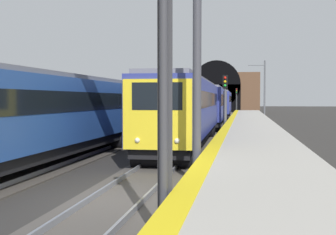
{
  "coord_description": "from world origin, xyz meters",
  "views": [
    {
      "loc": [
        -11.38,
        -3.31,
        2.79
      ],
      "look_at": [
        11.74,
        0.7,
        1.8
      ],
      "focal_mm": 46.93,
      "sensor_mm": 36.0,
      "label": 1
    }
  ],
  "objects_px": {
    "train_adjacent_platform": "(117,108)",
    "train_main_approaching": "(211,104)",
    "railway_signal_mid": "(225,98)",
    "railway_signal_near": "(164,58)",
    "catenary_mast_near": "(264,90)",
    "railway_signal_far": "(236,98)",
    "overhead_signal_gantry": "(74,15)"
  },
  "relations": [
    {
      "from": "train_adjacent_platform",
      "to": "train_main_approaching",
      "type": "bearing_deg",
      "value": 165.76
    },
    {
      "from": "train_adjacent_platform",
      "to": "railway_signal_mid",
      "type": "distance_m",
      "value": 9.71
    },
    {
      "from": "railway_signal_near",
      "to": "railway_signal_mid",
      "type": "height_order",
      "value": "railway_signal_near"
    },
    {
      "from": "railway_signal_mid",
      "to": "catenary_mast_near",
      "type": "relative_size",
      "value": 0.6
    },
    {
      "from": "train_main_approaching",
      "to": "railway_signal_mid",
      "type": "distance_m",
      "value": 10.44
    },
    {
      "from": "train_adjacent_platform",
      "to": "railway_signal_far",
      "type": "xyz_separation_m",
      "value": [
        58.65,
        -6.56,
        0.73
      ]
    },
    {
      "from": "overhead_signal_gantry",
      "to": "train_adjacent_platform",
      "type": "bearing_deg",
      "value": 10.3
    },
    {
      "from": "train_main_approaching",
      "to": "railway_signal_mid",
      "type": "xyz_separation_m",
      "value": [
        -10.26,
        -1.85,
        0.58
      ]
    },
    {
      "from": "railway_signal_mid",
      "to": "railway_signal_near",
      "type": "bearing_deg",
      "value": 0.0
    },
    {
      "from": "catenary_mast_near",
      "to": "train_main_approaching",
      "type": "bearing_deg",
      "value": 156.29
    },
    {
      "from": "railway_signal_mid",
      "to": "railway_signal_far",
      "type": "relative_size",
      "value": 0.95
    },
    {
      "from": "train_main_approaching",
      "to": "railway_signal_far",
      "type": "bearing_deg",
      "value": 176.61
    },
    {
      "from": "railway_signal_near",
      "to": "railway_signal_far",
      "type": "bearing_deg",
      "value": -180.0
    },
    {
      "from": "train_main_approaching",
      "to": "railway_signal_far",
      "type": "xyz_separation_m",
      "value": [
        41.26,
        -1.85,
        0.7
      ]
    },
    {
      "from": "railway_signal_near",
      "to": "train_main_approaching",
      "type": "bearing_deg",
      "value": -177.1
    },
    {
      "from": "train_adjacent_platform",
      "to": "railway_signal_mid",
      "type": "height_order",
      "value": "train_adjacent_platform"
    },
    {
      "from": "railway_signal_near",
      "to": "catenary_mast_near",
      "type": "bearing_deg",
      "value": 175.4
    },
    {
      "from": "railway_signal_far",
      "to": "overhead_signal_gantry",
      "type": "height_order",
      "value": "overhead_signal_gantry"
    },
    {
      "from": "train_adjacent_platform",
      "to": "railway_signal_far",
      "type": "height_order",
      "value": "railway_signal_far"
    },
    {
      "from": "railway_signal_near",
      "to": "railway_signal_far",
      "type": "height_order",
      "value": "railway_signal_near"
    },
    {
      "from": "railway_signal_mid",
      "to": "catenary_mast_near",
      "type": "distance_m",
      "value": 24.01
    },
    {
      "from": "train_main_approaching",
      "to": "catenary_mast_near",
      "type": "distance_m",
      "value": 14.71
    },
    {
      "from": "railway_signal_far",
      "to": "catenary_mast_near",
      "type": "height_order",
      "value": "catenary_mast_near"
    },
    {
      "from": "train_adjacent_platform",
      "to": "railway_signal_near",
      "type": "bearing_deg",
      "value": 19.8
    },
    {
      "from": "railway_signal_mid",
      "to": "overhead_signal_gantry",
      "type": "xyz_separation_m",
      "value": [
        -20.09,
        4.21,
        2.78
      ]
    },
    {
      "from": "railway_signal_mid",
      "to": "catenary_mast_near",
      "type": "xyz_separation_m",
      "value": [
        23.64,
        -4.02,
        1.15
      ]
    },
    {
      "from": "railway_signal_far",
      "to": "train_main_approaching",
      "type": "bearing_deg",
      "value": -2.57
    },
    {
      "from": "railway_signal_near",
      "to": "overhead_signal_gantry",
      "type": "relative_size",
      "value": 0.69
    },
    {
      "from": "railway_signal_far",
      "to": "train_adjacent_platform",
      "type": "bearing_deg",
      "value": -6.39
    },
    {
      "from": "train_main_approaching",
      "to": "overhead_signal_gantry",
      "type": "distance_m",
      "value": 30.63
    },
    {
      "from": "railway_signal_far",
      "to": "catenary_mast_near",
      "type": "bearing_deg",
      "value": 8.21
    },
    {
      "from": "train_main_approaching",
      "to": "catenary_mast_near",
      "type": "xyz_separation_m",
      "value": [
        13.38,
        -5.87,
        1.73
      ]
    }
  ]
}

